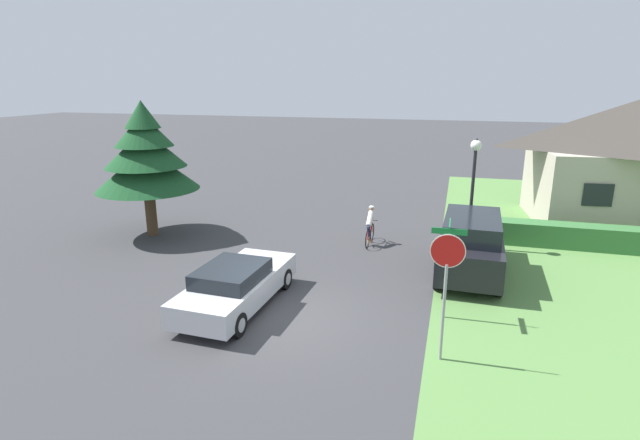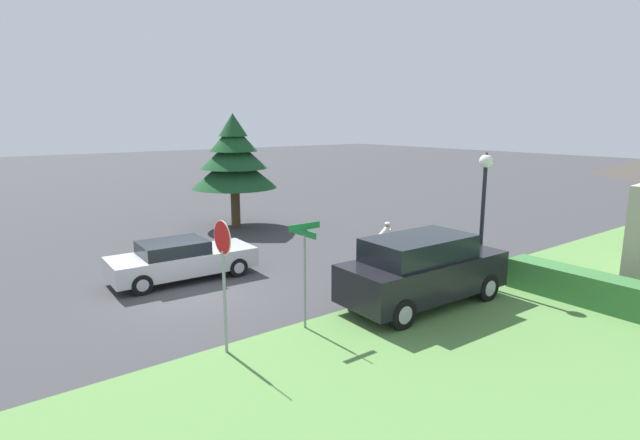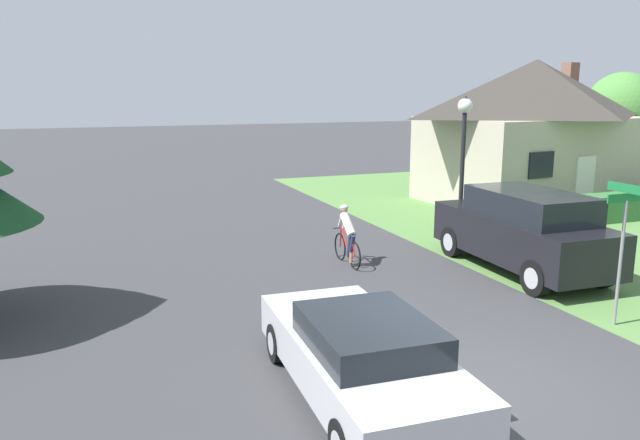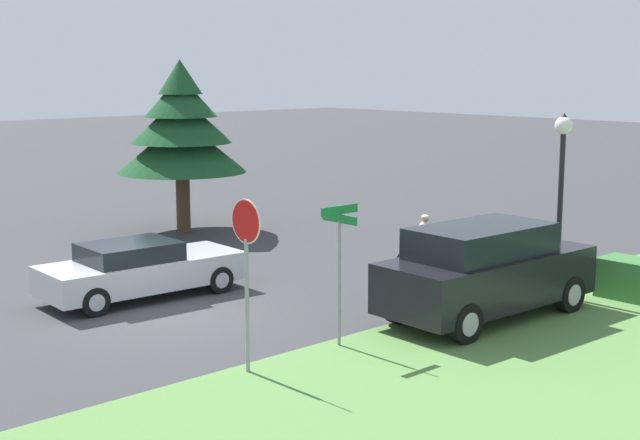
{
  "view_description": "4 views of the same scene",
  "coord_description": "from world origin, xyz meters",
  "px_view_note": "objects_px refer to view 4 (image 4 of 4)",
  "views": [
    {
      "loc": [
        4.22,
        -11.42,
        6.19
      ],
      "look_at": [
        -0.04,
        3.99,
        1.66
      ],
      "focal_mm": 28.0,
      "sensor_mm": 36.0,
      "label": 1
    },
    {
      "loc": [
        13.62,
        -5.58,
        5.07
      ],
      "look_at": [
        1.62,
        3.67,
        2.04
      ],
      "focal_mm": 28.0,
      "sensor_mm": 36.0,
      "label": 2
    },
    {
      "loc": [
        -4.94,
        -7.04,
        4.33
      ],
      "look_at": [
        -0.2,
        5.23,
        1.56
      ],
      "focal_mm": 35.0,
      "sensor_mm": 36.0,
      "label": 3
    },
    {
      "loc": [
        15.82,
        -9.86,
        5.15
      ],
      "look_at": [
        0.02,
        4.52,
        1.49
      ],
      "focal_mm": 50.0,
      "sensor_mm": 36.0,
      "label": 4
    }
  ],
  "objects_px": {
    "cyclist": "(418,246)",
    "street_lamp": "(562,164)",
    "stop_sign": "(246,249)",
    "parked_suv_right": "(486,271)",
    "street_name_sign": "(339,249)",
    "sedan_left_lane": "(140,269)",
    "conifer_tall_near": "(181,129)"
  },
  "relations": [
    {
      "from": "parked_suv_right",
      "to": "street_name_sign",
      "type": "bearing_deg",
      "value": 170.85
    },
    {
      "from": "sedan_left_lane",
      "to": "stop_sign",
      "type": "xyz_separation_m",
      "value": [
        5.63,
        -1.29,
        1.49
      ]
    },
    {
      "from": "sedan_left_lane",
      "to": "cyclist",
      "type": "xyz_separation_m",
      "value": [
        2.63,
        6.49,
        0.06
      ]
    },
    {
      "from": "sedan_left_lane",
      "to": "parked_suv_right",
      "type": "relative_size",
      "value": 0.92
    },
    {
      "from": "stop_sign",
      "to": "street_lamp",
      "type": "height_order",
      "value": "street_lamp"
    },
    {
      "from": "parked_suv_right",
      "to": "cyclist",
      "type": "bearing_deg",
      "value": 62.42
    },
    {
      "from": "street_lamp",
      "to": "parked_suv_right",
      "type": "bearing_deg",
      "value": -89.85
    },
    {
      "from": "street_name_sign",
      "to": "cyclist",
      "type": "bearing_deg",
      "value": 118.09
    },
    {
      "from": "sedan_left_lane",
      "to": "conifer_tall_near",
      "type": "height_order",
      "value": "conifer_tall_near"
    },
    {
      "from": "cyclist",
      "to": "street_lamp",
      "type": "relative_size",
      "value": 0.4
    },
    {
      "from": "parked_suv_right",
      "to": "street_name_sign",
      "type": "relative_size",
      "value": 1.89
    },
    {
      "from": "street_name_sign",
      "to": "conifer_tall_near",
      "type": "distance_m",
      "value": 12.71
    },
    {
      "from": "street_name_sign",
      "to": "parked_suv_right",
      "type": "bearing_deg",
      "value": 78.97
    },
    {
      "from": "conifer_tall_near",
      "to": "sedan_left_lane",
      "type": "bearing_deg",
      "value": -40.53
    },
    {
      "from": "cyclist",
      "to": "street_name_sign",
      "type": "relative_size",
      "value": 0.63
    },
    {
      "from": "parked_suv_right",
      "to": "conifer_tall_near",
      "type": "distance_m",
      "value": 12.75
    },
    {
      "from": "cyclist",
      "to": "street_lamp",
      "type": "height_order",
      "value": "street_lamp"
    },
    {
      "from": "street_lamp",
      "to": "conifer_tall_near",
      "type": "height_order",
      "value": "conifer_tall_near"
    },
    {
      "from": "cyclist",
      "to": "street_name_sign",
      "type": "height_order",
      "value": "street_name_sign"
    },
    {
      "from": "cyclist",
      "to": "stop_sign",
      "type": "height_order",
      "value": "stop_sign"
    },
    {
      "from": "conifer_tall_near",
      "to": "stop_sign",
      "type": "bearing_deg",
      "value": -29.12
    },
    {
      "from": "sedan_left_lane",
      "to": "street_name_sign",
      "type": "bearing_deg",
      "value": -78.37
    },
    {
      "from": "parked_suv_right",
      "to": "street_lamp",
      "type": "xyz_separation_m",
      "value": [
        -0.01,
        2.66,
        2.02
      ]
    },
    {
      "from": "stop_sign",
      "to": "street_name_sign",
      "type": "distance_m",
      "value": 2.19
    },
    {
      "from": "street_name_sign",
      "to": "conifer_tall_near",
      "type": "relative_size",
      "value": 0.49
    },
    {
      "from": "parked_suv_right",
      "to": "conifer_tall_near",
      "type": "relative_size",
      "value": 0.93
    },
    {
      "from": "street_lamp",
      "to": "conifer_tall_near",
      "type": "relative_size",
      "value": 0.77
    },
    {
      "from": "cyclist",
      "to": "street_lamp",
      "type": "xyz_separation_m",
      "value": [
        3.68,
        0.58,
        2.31
      ]
    },
    {
      "from": "sedan_left_lane",
      "to": "conifer_tall_near",
      "type": "bearing_deg",
      "value": 52.22
    },
    {
      "from": "sedan_left_lane",
      "to": "street_name_sign",
      "type": "xyz_separation_m",
      "value": [
        5.62,
        0.88,
        1.2
      ]
    },
    {
      "from": "street_lamp",
      "to": "stop_sign",
      "type": "bearing_deg",
      "value": -94.6
    },
    {
      "from": "cyclist",
      "to": "conifer_tall_near",
      "type": "bearing_deg",
      "value": 98.6
    }
  ]
}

